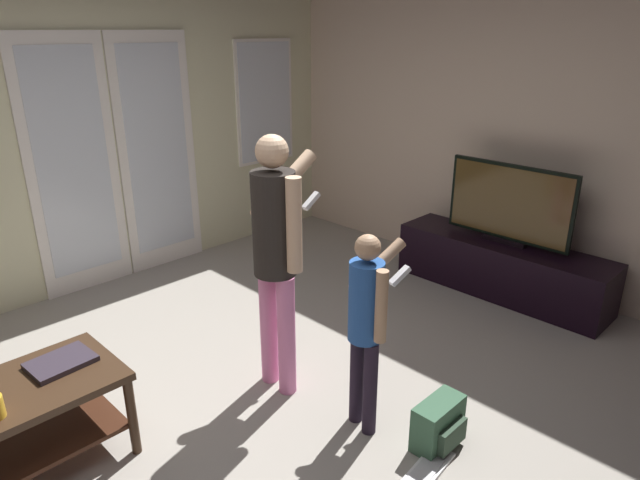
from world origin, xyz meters
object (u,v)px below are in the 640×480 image
(coffee_table, at_px, (27,410))
(tv_stand, at_px, (501,268))
(person_adult, at_px, (277,244))
(loose_keyboard, at_px, (424,473))
(flat_screen_tv, at_px, (509,204))
(backpack, at_px, (439,424))
(laptop_closed, at_px, (61,362))
(person_child, at_px, (367,316))

(coffee_table, distance_m, tv_stand, 3.57)
(person_adult, xyz_separation_m, loose_keyboard, (-0.00, -1.08, -0.93))
(coffee_table, distance_m, flat_screen_tv, 3.59)
(backpack, bearing_deg, coffee_table, 139.51)
(person_adult, height_order, laptop_closed, person_adult)
(backpack, bearing_deg, loose_keyboard, -161.78)
(flat_screen_tv, xyz_separation_m, backpack, (-1.93, -0.67, -0.65))
(flat_screen_tv, bearing_deg, tv_stand, -65.47)
(person_adult, relative_size, laptop_closed, 5.20)
(loose_keyboard, distance_m, laptop_closed, 1.92)
(laptop_closed, bearing_deg, flat_screen_tv, -15.92)
(flat_screen_tv, bearing_deg, person_adult, 171.23)
(tv_stand, height_order, laptop_closed, laptop_closed)
(tv_stand, distance_m, person_child, 2.16)
(tv_stand, height_order, person_child, person_child)
(flat_screen_tv, relative_size, laptop_closed, 3.44)
(coffee_table, height_order, backpack, coffee_table)
(backpack, xyz_separation_m, loose_keyboard, (-0.24, -0.08, -0.12))
(backpack, distance_m, laptop_closed, 1.99)
(flat_screen_tv, height_order, laptop_closed, flat_screen_tv)
(loose_keyboard, xyz_separation_m, laptop_closed, (-1.12, 1.48, 0.49))
(flat_screen_tv, distance_m, backpack, 2.14)
(backpack, bearing_deg, person_child, 112.18)
(person_child, height_order, backpack, person_child)
(coffee_table, xyz_separation_m, tv_stand, (3.50, -0.67, -0.13))
(flat_screen_tv, bearing_deg, backpack, -160.80)
(person_adult, distance_m, person_child, 0.67)
(tv_stand, bearing_deg, flat_screen_tv, 114.53)
(coffee_table, distance_m, backpack, 2.08)
(tv_stand, distance_m, person_adult, 2.30)
(tv_stand, xyz_separation_m, person_adult, (-2.16, 0.34, 0.72))
(person_child, relative_size, backpack, 3.69)
(tv_stand, height_order, loose_keyboard, tv_stand)
(coffee_table, height_order, laptop_closed, laptop_closed)
(tv_stand, xyz_separation_m, flat_screen_tv, (-0.00, 0.00, 0.55))
(tv_stand, distance_m, laptop_closed, 3.38)
(tv_stand, bearing_deg, person_child, -172.31)
(coffee_table, bearing_deg, person_child, -34.03)
(flat_screen_tv, relative_size, backpack, 3.35)
(tv_stand, height_order, backpack, tv_stand)
(loose_keyboard, bearing_deg, person_adult, 89.75)
(coffee_table, relative_size, loose_keyboard, 1.95)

